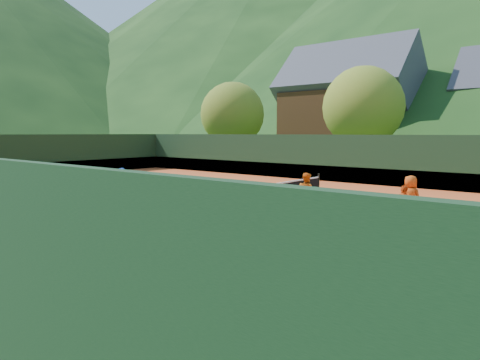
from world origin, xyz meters
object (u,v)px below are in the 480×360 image
Objects in this scene: student_b at (404,207)px; chalet_left at (349,109)px; student_c at (410,198)px; ball_hopper at (41,193)px; student_a at (306,193)px; tennis_net at (242,200)px; coach at (122,188)px.

chalet_left reaches higher than student_b.
student_c is 1.62× the size of ball_hopper.
student_a is 0.97× the size of student_c.
student_c is 14.03m from ball_hopper.
tennis_net is 32.04m from chalet_left.
student_b is at bearing -166.07° from student_a.
student_a reaches higher than ball_hopper.
student_b is 1.41× the size of ball_hopper.
coach is 0.12× the size of chalet_left.
tennis_net is at bearing 37.71° from ball_hopper.
student_a is 3.76m from student_c.
chalet_left is (-15.80, 28.74, 4.92)m from student_b.
chalet_left reaches higher than student_a.
student_c reaches higher than ball_hopper.
coach is 3.10m from ball_hopper.
chalet_left is (-10.00, 30.00, 5.13)m from tennis_net.
student_b is 0.12× the size of tennis_net.
student_c is (9.93, 5.06, -0.03)m from coach.
student_a is at bearing 38.02° from ball_hopper.
student_a is 0.13× the size of tennis_net.
student_c is at bearing -146.15° from student_a.
student_b is (10.16, 3.75, -0.13)m from coach.
student_c is (3.63, 0.98, 0.02)m from student_a.
chalet_left reaches higher than student_c.
coach is at bearing 43.42° from student_b.
coach is 7.50m from student_a.
student_b reaches higher than tennis_net.
student_a is at bearing 28.50° from coach.
coach is 33.33m from chalet_left.
chalet_left reaches higher than ball_hopper.
coach reaches higher than ball_hopper.
student_c is at bearing 22.62° from coach.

